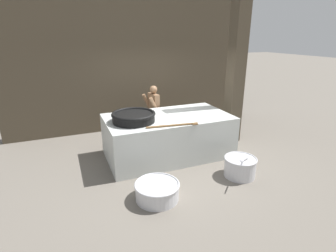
{
  "coord_description": "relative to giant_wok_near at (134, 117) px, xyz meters",
  "views": [
    {
      "loc": [
        -2.2,
        -5.36,
        2.76
      ],
      "look_at": [
        0.0,
        0.0,
        0.73
      ],
      "focal_mm": 28.0,
      "sensor_mm": 36.0,
      "label": 1
    }
  ],
  "objects": [
    {
      "name": "hearth_platform",
      "position": [
        0.84,
        0.1,
        -0.6
      ],
      "size": [
        2.87,
        1.59,
        0.98
      ],
      "color": "silver",
      "rests_on": "ground_plane"
    },
    {
      "name": "back_wall",
      "position": [
        0.84,
        2.45,
        0.82
      ],
      "size": [
        7.66,
        0.24,
        3.82
      ],
      "primitive_type": "cube",
      "color": "#4C4233",
      "rests_on": "ground_plane"
    },
    {
      "name": "prep_bowl_vegetables",
      "position": [
        1.81,
        -1.41,
        -0.87
      ],
      "size": [
        0.66,
        0.81,
        0.66
      ],
      "color": "silver",
      "rests_on": "ground_plane"
    },
    {
      "name": "ground_plane",
      "position": [
        0.84,
        0.1,
        -1.09
      ],
      "size": [
        60.0,
        60.0,
        0.0
      ],
      "primitive_type": "plane",
      "color": "slate"
    },
    {
      "name": "stirring_paddle",
      "position": [
        0.72,
        -0.6,
        -0.1
      ],
      "size": [
        1.1,
        0.21,
        0.04
      ],
      "rotation": [
        0.0,
        0.0,
        -0.13
      ],
      "color": "brown",
      "rests_on": "hearth_platform"
    },
    {
      "name": "prep_bowl_meat",
      "position": [
        -0.03,
        -1.51,
        -0.92
      ],
      "size": [
        0.8,
        0.8,
        0.31
      ],
      "color": "silver",
      "rests_on": "ground_plane"
    },
    {
      "name": "support_pillar",
      "position": [
        2.82,
        0.34,
        0.82
      ],
      "size": [
        0.36,
        0.36,
        3.82
      ],
      "primitive_type": "cube",
      "color": "#4C4233",
      "rests_on": "ground_plane"
    },
    {
      "name": "giant_wok_near",
      "position": [
        0.0,
        0.0,
        0.0
      ],
      "size": [
        0.95,
        0.95,
        0.21
      ],
      "color": "black",
      "rests_on": "hearth_platform"
    },
    {
      "name": "cook",
      "position": [
        0.88,
        1.22,
        -0.28
      ],
      "size": [
        0.37,
        0.57,
        1.49
      ],
      "rotation": [
        0.0,
        0.0,
        3.26
      ],
      "color": "#8C6647",
      "rests_on": "ground_plane"
    }
  ]
}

